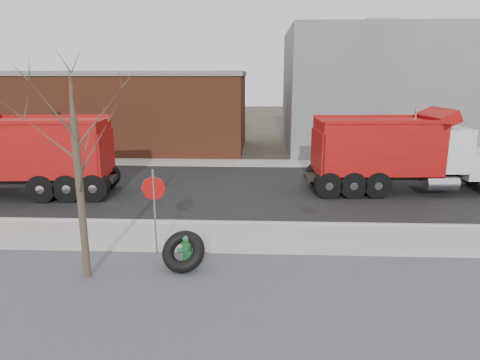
{
  "coord_description": "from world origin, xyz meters",
  "views": [
    {
      "loc": [
        1.08,
        -12.32,
        4.96
      ],
      "look_at": [
        0.43,
        2.25,
        1.4
      ],
      "focal_mm": 32.0,
      "sensor_mm": 36.0,
      "label": 1
    }
  ],
  "objects_px": {
    "dump_truck_red_a": "(402,151)",
    "dump_truck_red_b": "(16,153)",
    "fire_hydrant": "(187,251)",
    "truck_tire": "(183,251)",
    "stop_sign": "(154,197)"
  },
  "relations": [
    {
      "from": "truck_tire",
      "to": "stop_sign",
      "type": "bearing_deg",
      "value": 135.77
    },
    {
      "from": "truck_tire",
      "to": "dump_truck_red_b",
      "type": "distance_m",
      "value": 10.65
    },
    {
      "from": "fire_hydrant",
      "to": "truck_tire",
      "type": "bearing_deg",
      "value": -130.3
    },
    {
      "from": "truck_tire",
      "to": "dump_truck_red_a",
      "type": "xyz_separation_m",
      "value": [
        8.13,
        8.16,
        1.32
      ]
    },
    {
      "from": "stop_sign",
      "to": "dump_truck_red_b",
      "type": "relative_size",
      "value": 0.29
    },
    {
      "from": "fire_hydrant",
      "to": "dump_truck_red_b",
      "type": "distance_m",
      "value": 10.59
    },
    {
      "from": "fire_hydrant",
      "to": "stop_sign",
      "type": "height_order",
      "value": "stop_sign"
    },
    {
      "from": "dump_truck_red_b",
      "to": "truck_tire",
      "type": "bearing_deg",
      "value": 134.73
    },
    {
      "from": "dump_truck_red_a",
      "to": "dump_truck_red_b",
      "type": "xyz_separation_m",
      "value": [
        -16.26,
        -1.42,
        0.03
      ]
    },
    {
      "from": "dump_truck_red_b",
      "to": "stop_sign",
      "type": "bearing_deg",
      "value": 135.37
    },
    {
      "from": "dump_truck_red_a",
      "to": "dump_truck_red_b",
      "type": "distance_m",
      "value": 16.32
    },
    {
      "from": "fire_hydrant",
      "to": "dump_truck_red_b",
      "type": "bearing_deg",
      "value": 120.97
    },
    {
      "from": "fire_hydrant",
      "to": "dump_truck_red_a",
      "type": "xyz_separation_m",
      "value": [
        8.06,
        7.96,
        1.4
      ]
    },
    {
      "from": "dump_truck_red_b",
      "to": "fire_hydrant",
      "type": "bearing_deg",
      "value": 135.8
    },
    {
      "from": "stop_sign",
      "to": "truck_tire",
      "type": "bearing_deg",
      "value": -25.56
    }
  ]
}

